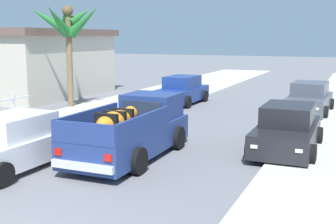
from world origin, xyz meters
name	(u,v)px	position (x,y,z in m)	size (l,w,h in m)	color
sidewalk_left	(92,117)	(-5.66, 12.00, 0.06)	(5.10, 60.00, 0.12)	beige
curb_left	(114,119)	(-4.52, 12.00, 0.05)	(0.16, 60.00, 0.10)	silver
curb_right	(328,137)	(4.52, 12.00, 0.05)	(0.16, 60.00, 0.10)	silver
pickup_truck	(132,131)	(-0.91, 7.06, 0.81)	(2.27, 5.24, 1.80)	navy
car_left_near	(13,144)	(-3.39, 4.60, 0.71)	(2.06, 4.27, 1.54)	silver
car_right_near	(287,130)	(3.41, 9.55, 0.71)	(2.05, 4.27, 1.54)	black
car_right_mid	(182,91)	(-3.55, 17.73, 0.71)	(2.08, 4.28, 1.54)	navy
car_left_far	(309,99)	(3.30, 17.18, 0.71)	(2.14, 4.31, 1.54)	#474C56
palm_tree_left_fore	(67,24)	(-8.17, 13.78, 4.32)	(3.90, 3.51, 5.32)	brown
roadside_house	(14,62)	(-15.01, 17.23, 2.09)	(10.31, 9.24, 4.14)	beige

